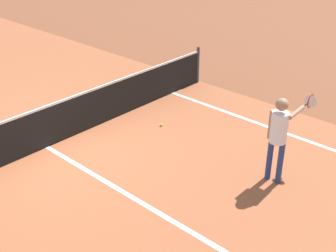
% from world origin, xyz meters
% --- Properties ---
extents(ground_plane, '(60.00, 60.00, 0.00)m').
position_xyz_m(ground_plane, '(0.00, 0.00, 0.00)').
color(ground_plane, brown).
extents(court_surface_inbounds, '(10.62, 24.40, 0.00)m').
position_xyz_m(court_surface_inbounds, '(0.00, 0.00, 0.00)').
color(court_surface_inbounds, '#9E5433').
rests_on(court_surface_inbounds, ground_plane).
extents(line_center_service, '(0.10, 6.40, 0.01)m').
position_xyz_m(line_center_service, '(0.00, -3.20, 0.00)').
color(line_center_service, white).
rests_on(line_center_service, ground_plane).
extents(net, '(10.52, 0.09, 1.07)m').
position_xyz_m(net, '(0.00, 0.00, 0.49)').
color(net, '#33383D').
rests_on(net, ground_plane).
extents(player_near, '(1.24, 0.44, 1.72)m').
position_xyz_m(player_near, '(2.25, -4.31, 1.08)').
color(player_near, navy).
rests_on(player_near, ground_plane).
extents(tennis_ball_near_net, '(0.07, 0.07, 0.07)m').
position_xyz_m(tennis_ball_near_net, '(2.43, -1.16, 0.03)').
color(tennis_ball_near_net, '#CCE033').
rests_on(tennis_ball_near_net, ground_plane).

